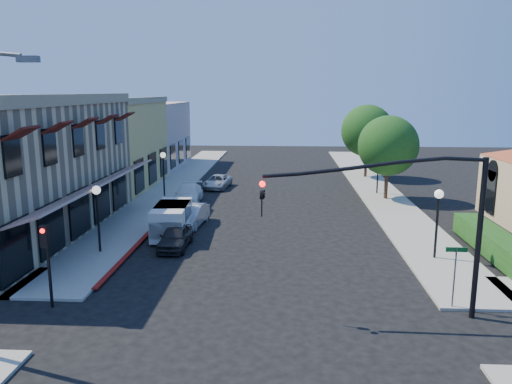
# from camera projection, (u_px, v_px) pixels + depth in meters

# --- Properties ---
(ground) EXTENTS (120.00, 120.00, 0.00)m
(ground) POSITION_uv_depth(u_px,v_px,m) (255.00, 331.00, 17.52)
(ground) COLOR black
(ground) RESTS_ON ground
(sidewalk_left) EXTENTS (3.50, 50.00, 0.12)m
(sidewalk_left) POSITION_uv_depth(u_px,v_px,m) (175.00, 185.00, 44.42)
(sidewalk_left) COLOR gray
(sidewalk_left) RESTS_ON ground
(sidewalk_right) EXTENTS (3.50, 50.00, 0.12)m
(sidewalk_right) POSITION_uv_depth(u_px,v_px,m) (373.00, 187.00, 43.43)
(sidewalk_right) COLOR gray
(sidewalk_right) RESTS_ON ground
(curb_red_strip) EXTENTS (0.25, 10.00, 0.06)m
(curb_red_strip) POSITION_uv_depth(u_px,v_px,m) (131.00, 254.00, 25.74)
(curb_red_strip) COLOR maroon
(curb_red_strip) RESTS_ON ground
(yellow_stucco_building) EXTENTS (10.00, 12.00, 7.60)m
(yellow_stucco_building) POSITION_uv_depth(u_px,v_px,m) (94.00, 144.00, 43.08)
(yellow_stucco_building) COLOR #DAC062
(yellow_stucco_building) RESTS_ON ground
(pink_stucco_building) EXTENTS (10.00, 12.00, 7.00)m
(pink_stucco_building) POSITION_uv_depth(u_px,v_px,m) (135.00, 135.00, 54.88)
(pink_stucco_building) COLOR tan
(pink_stucco_building) RESTS_ON ground
(hedge) EXTENTS (1.40, 8.00, 1.10)m
(hedge) POSITION_uv_depth(u_px,v_px,m) (492.00, 254.00, 25.66)
(hedge) COLOR #1B4212
(hedge) RESTS_ON ground
(street_tree_a) EXTENTS (4.56, 4.56, 6.48)m
(street_tree_a) POSITION_uv_depth(u_px,v_px,m) (388.00, 146.00, 37.71)
(street_tree_a) COLOR #3A2317
(street_tree_a) RESTS_ON ground
(street_tree_b) EXTENTS (4.94, 4.94, 7.02)m
(street_tree_b) POSITION_uv_depth(u_px,v_px,m) (367.00, 131.00, 47.42)
(street_tree_b) COLOR #3A2317
(street_tree_b) RESTS_ON ground
(signal_mast_arm) EXTENTS (8.01, 0.39, 6.00)m
(signal_mast_arm) POSITION_uv_depth(u_px,v_px,m) (420.00, 210.00, 17.84)
(signal_mast_arm) COLOR black
(signal_mast_arm) RESTS_ON ground
(secondary_signal) EXTENTS (0.28, 0.42, 3.32)m
(secondary_signal) POSITION_uv_depth(u_px,v_px,m) (46.00, 251.00, 18.89)
(secondary_signal) COLOR black
(secondary_signal) RESTS_ON ground
(street_name_sign) EXTENTS (0.80, 0.06, 2.50)m
(street_name_sign) POSITION_uv_depth(u_px,v_px,m) (455.00, 267.00, 18.91)
(street_name_sign) COLOR #595B5E
(street_name_sign) RESTS_ON ground
(lamppost_left_near) EXTENTS (0.44, 0.44, 3.57)m
(lamppost_left_near) POSITION_uv_depth(u_px,v_px,m) (97.00, 202.00, 25.28)
(lamppost_left_near) COLOR black
(lamppost_left_near) RESTS_ON ground
(lamppost_left_far) EXTENTS (0.44, 0.44, 3.57)m
(lamppost_left_far) POSITION_uv_depth(u_px,v_px,m) (163.00, 163.00, 38.98)
(lamppost_left_far) COLOR black
(lamppost_left_far) RESTS_ON ground
(lamppost_right_near) EXTENTS (0.44, 0.44, 3.57)m
(lamppost_right_near) POSITION_uv_depth(u_px,v_px,m) (438.00, 206.00, 24.32)
(lamppost_right_near) COLOR black
(lamppost_right_near) RESTS_ON ground
(lamppost_right_far) EXTENTS (0.44, 0.44, 3.57)m
(lamppost_right_far) POSITION_uv_depth(u_px,v_px,m) (378.00, 161.00, 39.97)
(lamppost_right_far) COLOR black
(lamppost_right_far) RESTS_ON ground
(white_van) EXTENTS (2.04, 4.29, 1.86)m
(white_van) POSITION_uv_depth(u_px,v_px,m) (172.00, 218.00, 28.64)
(white_van) COLOR silver
(white_van) RESTS_ON ground
(parked_car_a) EXTENTS (1.48, 3.59, 1.22)m
(parked_car_a) POSITION_uv_depth(u_px,v_px,m) (175.00, 237.00, 26.63)
(parked_car_a) COLOR black
(parked_car_a) RESTS_ON ground
(parked_car_b) EXTENTS (1.82, 4.17, 1.33)m
(parked_car_b) POSITION_uv_depth(u_px,v_px,m) (191.00, 216.00, 30.93)
(parked_car_b) COLOR #ADAFB3
(parked_car_b) RESTS_ON ground
(parked_car_c) EXTENTS (2.08, 4.70, 1.34)m
(parked_car_c) POSITION_uv_depth(u_px,v_px,m) (188.00, 194.00, 37.31)
(parked_car_c) COLOR white
(parked_car_c) RESTS_ON ground
(parked_car_d) EXTENTS (2.34, 4.26, 1.13)m
(parked_car_d) POSITION_uv_depth(u_px,v_px,m) (217.00, 182.00, 43.12)
(parked_car_d) COLOR #B5B7BB
(parked_car_d) RESTS_ON ground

